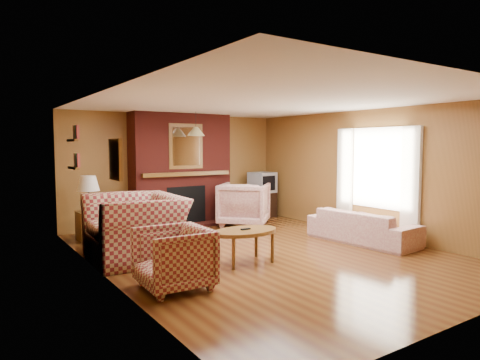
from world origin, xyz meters
TOP-DOWN VIEW (x-y plane):
  - floor at (0.00, 0.00)m, footprint 6.50×6.50m
  - ceiling at (0.00, 0.00)m, footprint 6.50×6.50m
  - wall_back at (0.00, 3.25)m, footprint 6.50×0.00m
  - wall_front at (0.00, -3.25)m, footprint 6.50×0.00m
  - wall_left at (-2.50, 0.00)m, footprint 0.00×6.50m
  - wall_right at (2.50, 0.00)m, footprint 0.00×6.50m
  - fireplace at (0.00, 2.98)m, footprint 2.20×0.82m
  - window_right at (2.45, -0.20)m, footprint 0.10×1.85m
  - bookshelf at (-2.44, 1.90)m, footprint 0.09×0.55m
  - botanical_print at (-2.47, -0.30)m, footprint 0.05×0.40m
  - pendant_light at (0.00, 2.30)m, footprint 0.36×0.36m
  - plaid_loveseat at (-1.85, 0.79)m, footprint 1.38×1.56m
  - plaid_armchair at (-1.95, -0.79)m, footprint 0.85×0.83m
  - floral_sofa at (1.90, -0.38)m, footprint 0.93×2.01m
  - floral_armchair at (1.03, 2.08)m, footprint 1.42×1.42m
  - coffee_table at (-0.60, -0.34)m, footprint 1.01×0.63m
  - side_table at (-2.10, 2.45)m, footprint 0.42×0.42m
  - table_lamp at (-2.10, 2.45)m, footprint 0.39×0.39m
  - tv_stand at (2.05, 2.80)m, footprint 0.57×0.52m
  - crt_tv at (2.05, 2.79)m, footprint 0.60×0.60m

SIDE VIEW (x-z plane):
  - floor at x=0.00m, z-range 0.00..0.00m
  - side_table at x=-2.10m, z-range 0.00..0.53m
  - floral_sofa at x=1.90m, z-range 0.00..0.57m
  - tv_stand at x=2.05m, z-range 0.00..0.59m
  - plaid_armchair at x=-1.95m, z-range 0.00..0.75m
  - coffee_table at x=-0.60m, z-range 0.18..0.70m
  - floral_armchair at x=1.03m, z-range 0.00..0.93m
  - plaid_loveseat at x=-1.85m, z-range 0.00..0.97m
  - crt_tv at x=2.05m, z-range 0.59..1.08m
  - table_lamp at x=-2.10m, z-range 0.57..1.22m
  - window_right at x=2.45m, z-range 0.13..2.13m
  - fireplace at x=0.00m, z-range -0.02..2.38m
  - wall_back at x=0.00m, z-range -2.05..4.45m
  - wall_front at x=0.00m, z-range -2.05..4.45m
  - wall_left at x=-2.50m, z-range -2.05..4.45m
  - wall_right at x=2.50m, z-range -2.05..4.45m
  - botanical_print at x=-2.47m, z-range 1.30..1.80m
  - bookshelf at x=-2.44m, z-range 1.31..2.02m
  - pendant_light at x=0.00m, z-range 1.76..2.24m
  - ceiling at x=0.00m, z-range 2.40..2.40m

